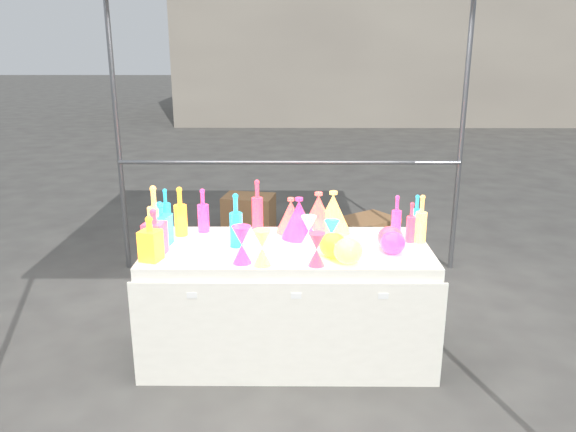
{
  "coord_description": "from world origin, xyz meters",
  "views": [
    {
      "loc": [
        0.02,
        -3.38,
        1.96
      ],
      "look_at": [
        0.0,
        0.0,
        0.95
      ],
      "focal_mm": 35.0,
      "sensor_mm": 36.0,
      "label": 1
    }
  ],
  "objects_px": {
    "decanter_0": "(150,238)",
    "globe_0": "(333,246)",
    "hourglass_0": "(317,250)",
    "lampshade_0": "(291,215)",
    "display_table": "(288,300)",
    "bottle_0": "(180,211)",
    "cardboard_box_closed": "(249,213)"
  },
  "relations": [
    {
      "from": "cardboard_box_closed",
      "to": "hourglass_0",
      "type": "distance_m",
      "value": 3.09
    },
    {
      "from": "bottle_0",
      "to": "decanter_0",
      "type": "relative_size",
      "value": 1.22
    },
    {
      "from": "cardboard_box_closed",
      "to": "hourglass_0",
      "type": "bearing_deg",
      "value": -68.16
    },
    {
      "from": "decanter_0",
      "to": "lampshade_0",
      "type": "height_order",
      "value": "decanter_0"
    },
    {
      "from": "display_table",
      "to": "globe_0",
      "type": "height_order",
      "value": "globe_0"
    },
    {
      "from": "hourglass_0",
      "to": "globe_0",
      "type": "bearing_deg",
      "value": 53.88
    },
    {
      "from": "cardboard_box_closed",
      "to": "decanter_0",
      "type": "height_order",
      "value": "decanter_0"
    },
    {
      "from": "display_table",
      "to": "bottle_0",
      "type": "relative_size",
      "value": 5.48
    },
    {
      "from": "lampshade_0",
      "to": "display_table",
      "type": "bearing_deg",
      "value": -78.79
    },
    {
      "from": "decanter_0",
      "to": "globe_0",
      "type": "distance_m",
      "value": 1.09
    },
    {
      "from": "lampshade_0",
      "to": "hourglass_0",
      "type": "bearing_deg",
      "value": -61.61
    },
    {
      "from": "bottle_0",
      "to": "hourglass_0",
      "type": "height_order",
      "value": "bottle_0"
    },
    {
      "from": "display_table",
      "to": "lampshade_0",
      "type": "height_order",
      "value": "lampshade_0"
    },
    {
      "from": "display_table",
      "to": "globe_0",
      "type": "bearing_deg",
      "value": -33.75
    },
    {
      "from": "hourglass_0",
      "to": "lampshade_0",
      "type": "relative_size",
      "value": 0.81
    },
    {
      "from": "display_table",
      "to": "lampshade_0",
      "type": "distance_m",
      "value": 0.58
    },
    {
      "from": "cardboard_box_closed",
      "to": "lampshade_0",
      "type": "height_order",
      "value": "lampshade_0"
    },
    {
      "from": "globe_0",
      "to": "bottle_0",
      "type": "bearing_deg",
      "value": 157.97
    },
    {
      "from": "bottle_0",
      "to": "globe_0",
      "type": "relative_size",
      "value": 2.01
    },
    {
      "from": "hourglass_0",
      "to": "lampshade_0",
      "type": "xyz_separation_m",
      "value": [
        -0.15,
        0.61,
        0.02
      ]
    },
    {
      "from": "display_table",
      "to": "lampshade_0",
      "type": "xyz_separation_m",
      "value": [
        0.02,
        0.29,
        0.5
      ]
    },
    {
      "from": "cardboard_box_closed",
      "to": "hourglass_0",
      "type": "height_order",
      "value": "hourglass_0"
    },
    {
      "from": "decanter_0",
      "to": "hourglass_0",
      "type": "bearing_deg",
      "value": 12.27
    },
    {
      "from": "hourglass_0",
      "to": "cardboard_box_closed",
      "type": "bearing_deg",
      "value": 101.91
    },
    {
      "from": "lampshade_0",
      "to": "cardboard_box_closed",
      "type": "bearing_deg",
      "value": 116.11
    },
    {
      "from": "globe_0",
      "to": "lampshade_0",
      "type": "bearing_deg",
      "value": 118.4
    },
    {
      "from": "bottle_0",
      "to": "decanter_0",
      "type": "distance_m",
      "value": 0.48
    },
    {
      "from": "cardboard_box_closed",
      "to": "display_table",
      "type": "bearing_deg",
      "value": -70.23
    },
    {
      "from": "cardboard_box_closed",
      "to": "decanter_0",
      "type": "relative_size",
      "value": 1.98
    },
    {
      "from": "bottle_0",
      "to": "cardboard_box_closed",
      "type": "bearing_deg",
      "value": 83.74
    },
    {
      "from": "display_table",
      "to": "hourglass_0",
      "type": "bearing_deg",
      "value": -62.77
    },
    {
      "from": "hourglass_0",
      "to": "display_table",
      "type": "bearing_deg",
      "value": 117.23
    }
  ]
}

